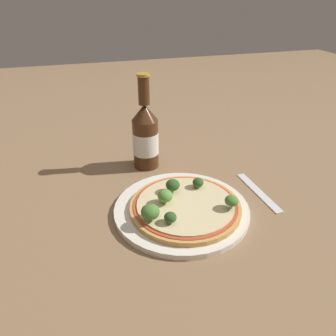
# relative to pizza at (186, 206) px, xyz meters

# --- Properties ---
(ground_plane) EXTENTS (3.00, 3.00, 0.00)m
(ground_plane) POSITION_rel_pizza_xyz_m (-0.00, 0.00, -0.02)
(ground_plane) COLOR #846647
(plate) EXTENTS (0.27, 0.27, 0.01)m
(plate) POSITION_rel_pizza_xyz_m (-0.01, 0.01, -0.01)
(plate) COLOR silver
(plate) RESTS_ON ground_plane
(pizza) EXTENTS (0.22, 0.22, 0.01)m
(pizza) POSITION_rel_pizza_xyz_m (0.00, 0.00, 0.00)
(pizza) COLOR tan
(pizza) RESTS_ON plate
(broccoli_floret_0) EXTENTS (0.02, 0.02, 0.02)m
(broccoli_floret_0) POSITION_rel_pizza_xyz_m (-0.05, -0.05, 0.02)
(broccoli_floret_0) COLOR #89A866
(broccoli_floret_0) RESTS_ON pizza
(broccoli_floret_1) EXTENTS (0.03, 0.03, 0.03)m
(broccoli_floret_1) POSITION_rel_pizza_xyz_m (-0.04, 0.01, 0.02)
(broccoli_floret_1) COLOR #89A866
(broccoli_floret_1) RESTS_ON pizza
(broccoli_floret_2) EXTENTS (0.03, 0.03, 0.03)m
(broccoli_floret_2) POSITION_rel_pizza_xyz_m (-0.01, 0.05, 0.02)
(broccoli_floret_2) COLOR #89A866
(broccoli_floret_2) RESTS_ON pizza
(broccoli_floret_3) EXTENTS (0.03, 0.03, 0.03)m
(broccoli_floret_3) POSITION_rel_pizza_xyz_m (-0.08, -0.03, 0.02)
(broccoli_floret_3) COLOR #89A866
(broccoli_floret_3) RESTS_ON pizza
(broccoli_floret_4) EXTENTS (0.02, 0.02, 0.02)m
(broccoli_floret_4) POSITION_rel_pizza_xyz_m (0.04, 0.05, 0.02)
(broccoli_floret_4) COLOR #89A866
(broccoli_floret_4) RESTS_ON pizza
(broccoli_floret_5) EXTENTS (0.03, 0.03, 0.03)m
(broccoli_floret_5) POSITION_rel_pizza_xyz_m (0.08, -0.04, 0.02)
(broccoli_floret_5) COLOR #89A866
(broccoli_floret_5) RESTS_ON pizza
(beer_bottle) EXTENTS (0.06, 0.06, 0.23)m
(beer_bottle) POSITION_rel_pizza_xyz_m (-0.03, 0.22, 0.06)
(beer_bottle) COLOR #472814
(beer_bottle) RESTS_ON ground_plane
(fork) EXTENTS (0.02, 0.16, 0.00)m
(fork) POSITION_rel_pizza_xyz_m (0.18, 0.03, -0.02)
(fork) COLOR silver
(fork) RESTS_ON ground_plane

